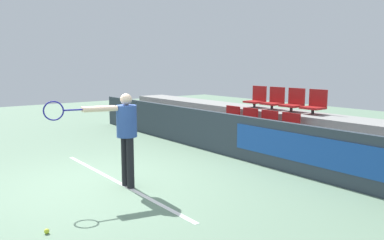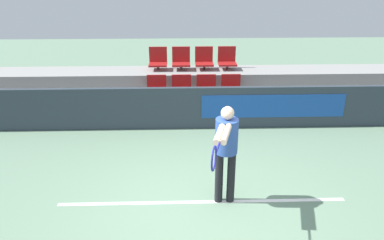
{
  "view_description": "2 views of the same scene",
  "coord_description": "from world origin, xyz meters",
  "px_view_note": "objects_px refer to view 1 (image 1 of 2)",
  "views": [
    {
      "loc": [
        6.12,
        -2.72,
        2.15
      ],
      "look_at": [
        0.38,
        1.78,
        1.07
      ],
      "focal_mm": 35.0,
      "sensor_mm": 36.0,
      "label": 1
    },
    {
      "loc": [
        -0.34,
        -4.83,
        3.62
      ],
      "look_at": [
        -0.13,
        1.64,
        0.92
      ],
      "focal_mm": 35.0,
      "sensor_mm": 36.0,
      "label": 2
    }
  ],
  "objects_px": {
    "stadium_chair_6": "(294,102)",
    "stadium_chair_7": "(315,104)",
    "stadium_chair_2": "(266,125)",
    "stadium_chair_0": "(230,119)",
    "stadium_chair_5": "(274,100)",
    "stadium_chair_3": "(287,129)",
    "tennis_player": "(123,129)",
    "tennis_ball": "(47,231)",
    "stadium_chair_4": "(256,98)",
    "stadium_chair_1": "(247,122)"
  },
  "relations": [
    {
      "from": "stadium_chair_2",
      "to": "tennis_player",
      "type": "xyz_separation_m",
      "value": [
        0.04,
        -3.78,
        0.31
      ]
    },
    {
      "from": "stadium_chair_2",
      "to": "stadium_chair_3",
      "type": "distance_m",
      "value": 0.62
    },
    {
      "from": "stadium_chair_4",
      "to": "stadium_chair_1",
      "type": "bearing_deg",
      "value": -58.53
    },
    {
      "from": "stadium_chair_0",
      "to": "stadium_chair_3",
      "type": "xyz_separation_m",
      "value": [
        1.86,
        0.0,
        0.0
      ]
    },
    {
      "from": "tennis_ball",
      "to": "stadium_chair_0",
      "type": "bearing_deg",
      "value": 113.02
    },
    {
      "from": "stadium_chair_3",
      "to": "tennis_ball",
      "type": "relative_size",
      "value": 8.87
    },
    {
      "from": "stadium_chair_6",
      "to": "stadium_chair_7",
      "type": "xyz_separation_m",
      "value": [
        0.62,
        0.0,
        0.0
      ]
    },
    {
      "from": "stadium_chair_2",
      "to": "stadium_chair_4",
      "type": "relative_size",
      "value": 1.0
    },
    {
      "from": "stadium_chair_3",
      "to": "tennis_player",
      "type": "bearing_deg",
      "value": -98.79
    },
    {
      "from": "stadium_chair_1",
      "to": "stadium_chair_5",
      "type": "bearing_deg",
      "value": 90.0
    },
    {
      "from": "stadium_chair_5",
      "to": "stadium_chair_0",
      "type": "bearing_deg",
      "value": -121.47
    },
    {
      "from": "stadium_chair_4",
      "to": "stadium_chair_5",
      "type": "height_order",
      "value": "same"
    },
    {
      "from": "stadium_chair_3",
      "to": "tennis_ball",
      "type": "xyz_separation_m",
      "value": [
        0.46,
        -5.46,
        -0.7
      ]
    },
    {
      "from": "stadium_chair_6",
      "to": "tennis_ball",
      "type": "height_order",
      "value": "stadium_chair_6"
    },
    {
      "from": "stadium_chair_0",
      "to": "stadium_chair_3",
      "type": "height_order",
      "value": "same"
    },
    {
      "from": "stadium_chair_1",
      "to": "stadium_chair_2",
      "type": "bearing_deg",
      "value": 0.0
    },
    {
      "from": "stadium_chair_0",
      "to": "stadium_chair_1",
      "type": "bearing_deg",
      "value": 0.0
    },
    {
      "from": "stadium_chair_5",
      "to": "tennis_player",
      "type": "bearing_deg",
      "value": -82.2
    },
    {
      "from": "stadium_chair_1",
      "to": "stadium_chair_2",
      "type": "distance_m",
      "value": 0.62
    },
    {
      "from": "stadium_chair_7",
      "to": "tennis_ball",
      "type": "height_order",
      "value": "stadium_chair_7"
    },
    {
      "from": "stadium_chair_1",
      "to": "stadium_chair_7",
      "type": "height_order",
      "value": "stadium_chair_7"
    },
    {
      "from": "stadium_chair_3",
      "to": "stadium_chair_7",
      "type": "distance_m",
      "value": 1.13
    },
    {
      "from": "stadium_chair_5",
      "to": "stadium_chair_6",
      "type": "relative_size",
      "value": 1.0
    },
    {
      "from": "stadium_chair_1",
      "to": "stadium_chair_4",
      "type": "xyz_separation_m",
      "value": [
        -0.62,
        1.02,
        0.49
      ]
    },
    {
      "from": "stadium_chair_7",
      "to": "tennis_ball",
      "type": "relative_size",
      "value": 8.87
    },
    {
      "from": "stadium_chair_0",
      "to": "stadium_chair_3",
      "type": "distance_m",
      "value": 1.86
    },
    {
      "from": "stadium_chair_3",
      "to": "tennis_ball",
      "type": "distance_m",
      "value": 5.52
    },
    {
      "from": "stadium_chair_4",
      "to": "tennis_player",
      "type": "xyz_separation_m",
      "value": [
        1.28,
        -4.8,
        -0.18
      ]
    },
    {
      "from": "stadium_chair_3",
      "to": "stadium_chair_6",
      "type": "distance_m",
      "value": 1.29
    },
    {
      "from": "stadium_chair_2",
      "to": "stadium_chair_7",
      "type": "bearing_deg",
      "value": 58.53
    },
    {
      "from": "stadium_chair_0",
      "to": "stadium_chair_6",
      "type": "bearing_deg",
      "value": 39.25
    },
    {
      "from": "tennis_player",
      "to": "tennis_ball",
      "type": "xyz_separation_m",
      "value": [
        1.04,
        -1.68,
        -1.01
      ]
    },
    {
      "from": "stadium_chair_1",
      "to": "stadium_chair_0",
      "type": "bearing_deg",
      "value": 180.0
    },
    {
      "from": "stadium_chair_6",
      "to": "stadium_chair_7",
      "type": "distance_m",
      "value": 0.62
    },
    {
      "from": "stadium_chair_0",
      "to": "stadium_chair_5",
      "type": "height_order",
      "value": "stadium_chair_5"
    },
    {
      "from": "stadium_chair_6",
      "to": "stadium_chair_7",
      "type": "height_order",
      "value": "same"
    },
    {
      "from": "stadium_chair_7",
      "to": "stadium_chair_5",
      "type": "bearing_deg",
      "value": 180.0
    },
    {
      "from": "stadium_chair_4",
      "to": "stadium_chair_2",
      "type": "bearing_deg",
      "value": -39.25
    },
    {
      "from": "stadium_chair_6",
      "to": "tennis_ball",
      "type": "distance_m",
      "value": 6.67
    },
    {
      "from": "tennis_ball",
      "to": "tennis_player",
      "type": "bearing_deg",
      "value": 121.86
    },
    {
      "from": "stadium_chair_2",
      "to": "stadium_chair_4",
      "type": "xyz_separation_m",
      "value": [
        -1.24,
        1.02,
        0.49
      ]
    },
    {
      "from": "stadium_chair_1",
      "to": "tennis_ball",
      "type": "xyz_separation_m",
      "value": [
        1.7,
        -5.46,
        -0.7
      ]
    },
    {
      "from": "stadium_chair_6",
      "to": "tennis_player",
      "type": "relative_size",
      "value": 0.35
    },
    {
      "from": "stadium_chair_3",
      "to": "tennis_player",
      "type": "xyz_separation_m",
      "value": [
        -0.59,
        -3.78,
        0.31
      ]
    },
    {
      "from": "tennis_player",
      "to": "stadium_chair_2",
      "type": "bearing_deg",
      "value": 105.28
    },
    {
      "from": "tennis_player",
      "to": "tennis_ball",
      "type": "height_order",
      "value": "tennis_player"
    },
    {
      "from": "stadium_chair_1",
      "to": "stadium_chair_2",
      "type": "xyz_separation_m",
      "value": [
        0.62,
        0.0,
        0.0
      ]
    },
    {
      "from": "stadium_chair_6",
      "to": "stadium_chair_2",
      "type": "bearing_deg",
      "value": -90.0
    },
    {
      "from": "tennis_ball",
      "to": "stadium_chair_2",
      "type": "bearing_deg",
      "value": 101.16
    },
    {
      "from": "stadium_chair_6",
      "to": "tennis_player",
      "type": "distance_m",
      "value": 4.8
    }
  ]
}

